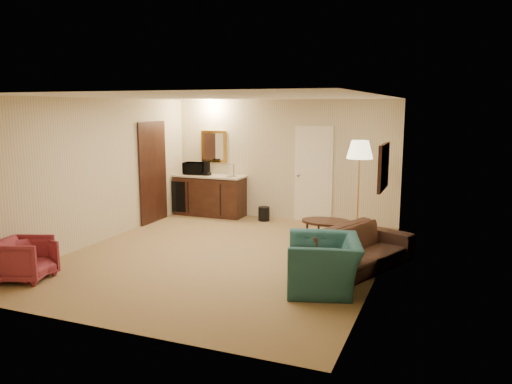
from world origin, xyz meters
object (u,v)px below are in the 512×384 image
(rose_chair_near, at_px, (31,258))
(rose_chair_far, at_px, (24,257))
(coffee_table, at_px, (327,235))
(wetbar_cabinet, at_px, (210,195))
(sofa, at_px, (356,243))
(floor_lamp, at_px, (358,189))
(waste_bin, at_px, (264,214))
(coffee_maker, at_px, (207,168))
(teal_armchair, at_px, (324,255))
(microwave, at_px, (195,167))

(rose_chair_near, bearing_deg, rose_chair_far, -165.86)
(coffee_table, bearing_deg, wetbar_cabinet, 151.23)
(sofa, xyz_separation_m, rose_chair_near, (-4.30, -2.08, -0.13))
(wetbar_cabinet, bearing_deg, rose_chair_far, -95.91)
(floor_lamp, bearing_deg, waste_bin, 163.24)
(coffee_maker, bearing_deg, rose_chair_near, -76.76)
(rose_chair_near, xyz_separation_m, coffee_table, (3.63, 3.00, -0.04))
(rose_chair_far, relative_size, floor_lamp, 0.36)
(coffee_table, bearing_deg, teal_armchair, -77.60)
(floor_lamp, relative_size, microwave, 3.72)
(wetbar_cabinet, relative_size, floor_lamp, 0.89)
(wetbar_cabinet, relative_size, sofa, 0.76)
(wetbar_cabinet, relative_size, teal_armchair, 1.51)
(teal_armchair, distance_m, floor_lamp, 2.94)
(sofa, bearing_deg, floor_lamp, 32.50)
(wetbar_cabinet, xyz_separation_m, coffee_maker, (-0.05, -0.04, 0.62))
(floor_lamp, bearing_deg, rose_chair_near, -134.77)
(microwave, height_order, coffee_maker, microwave)
(floor_lamp, distance_m, waste_bin, 2.35)
(teal_armchair, relative_size, coffee_maker, 3.36)
(wetbar_cabinet, relative_size, coffee_table, 1.85)
(wetbar_cabinet, xyz_separation_m, waste_bin, (1.35, -0.07, -0.31))
(wetbar_cabinet, xyz_separation_m, coffee_table, (3.13, -1.72, -0.20))
(sofa, height_order, coffee_table, sofa)
(wetbar_cabinet, height_order, floor_lamp, floor_lamp)
(rose_chair_far, xyz_separation_m, coffee_maker, (0.45, 4.79, 0.75))
(microwave, bearing_deg, floor_lamp, -15.83)
(sofa, relative_size, rose_chair_far, 3.22)
(rose_chair_near, bearing_deg, teal_armchair, -60.66)
(microwave, bearing_deg, coffee_table, -31.48)
(microwave, bearing_deg, waste_bin, -7.94)
(sofa, bearing_deg, rose_chair_far, 139.98)
(coffee_table, xyz_separation_m, coffee_maker, (-3.18, 1.68, 0.83))
(wetbar_cabinet, bearing_deg, floor_lamp, -11.57)
(sofa, height_order, microwave, microwave)
(teal_armchair, distance_m, rose_chair_near, 4.20)
(sofa, relative_size, coffee_maker, 6.68)
(floor_lamp, height_order, microwave, floor_lamp)
(rose_chair_near, distance_m, coffee_maker, 4.77)
(microwave, bearing_deg, coffee_maker, -14.69)
(coffee_table, bearing_deg, waste_bin, 137.28)
(wetbar_cabinet, distance_m, waste_bin, 1.38)
(rose_chair_near, height_order, microwave, microwave)
(waste_bin, distance_m, coffee_maker, 1.67)
(coffee_table, xyz_separation_m, floor_lamp, (0.34, 1.01, 0.67))
(rose_chair_near, bearing_deg, floor_lamp, -30.62)
(rose_chair_far, xyz_separation_m, microwave, (0.13, 4.85, 0.75))
(wetbar_cabinet, bearing_deg, coffee_maker, -138.13)
(rose_chair_far, bearing_deg, coffee_maker, -25.82)
(wetbar_cabinet, distance_m, rose_chair_far, 4.86)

